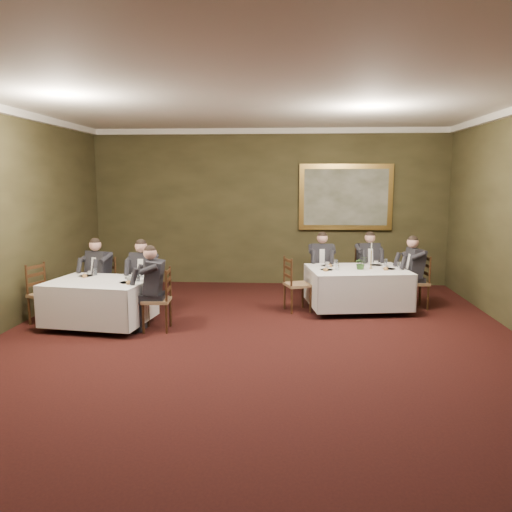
# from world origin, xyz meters

# --- Properties ---
(ground) EXTENTS (10.00, 10.00, 0.00)m
(ground) POSITION_xyz_m (0.00, 0.00, 0.00)
(ground) COLOR black
(ground) RESTS_ON ground
(ceiling) EXTENTS (8.00, 10.00, 0.10)m
(ceiling) POSITION_xyz_m (0.00, 0.00, 3.50)
(ceiling) COLOR silver
(ceiling) RESTS_ON back_wall
(back_wall) EXTENTS (8.00, 0.10, 3.50)m
(back_wall) POSITION_xyz_m (0.00, 5.00, 1.75)
(back_wall) COLOR #2F2B17
(back_wall) RESTS_ON ground
(front_wall) EXTENTS (8.00, 0.10, 3.50)m
(front_wall) POSITION_xyz_m (0.00, -5.00, 1.75)
(front_wall) COLOR #2F2B17
(front_wall) RESTS_ON ground
(crown_molding) EXTENTS (8.00, 10.00, 0.12)m
(crown_molding) POSITION_xyz_m (0.00, 0.00, 3.44)
(crown_molding) COLOR white
(crown_molding) RESTS_ON back_wall
(table_main) EXTENTS (1.94, 1.58, 0.67)m
(table_main) POSITION_xyz_m (1.71, 2.72, 0.45)
(table_main) COLOR black
(table_main) RESTS_ON ground
(table_second) EXTENTS (1.72, 1.40, 0.67)m
(table_second) POSITION_xyz_m (-2.60, 1.35, 0.45)
(table_second) COLOR black
(table_second) RESTS_ON ground
(chair_main_backleft) EXTENTS (0.44, 0.42, 1.00)m
(chair_main_backleft) POSITION_xyz_m (1.11, 3.54, 0.28)
(chair_main_backleft) COLOR olive
(chair_main_backleft) RESTS_ON ground
(diner_main_backleft) EXTENTS (0.42, 0.48, 1.35)m
(diner_main_backleft) POSITION_xyz_m (1.11, 3.53, 0.51)
(diner_main_backleft) COLOR black
(diner_main_backleft) RESTS_ON chair_main_backleft
(chair_main_backright) EXTENTS (0.51, 0.49, 1.00)m
(chair_main_backright) POSITION_xyz_m (2.04, 3.68, 0.28)
(chair_main_backright) COLOR olive
(chair_main_backright) RESTS_ON ground
(diner_main_backright) EXTENTS (0.48, 0.55, 1.35)m
(diner_main_backright) POSITION_xyz_m (2.04, 3.67, 0.51)
(diner_main_backright) COLOR black
(diner_main_backright) RESTS_ON chair_main_backright
(chair_main_endleft) EXTENTS (0.55, 0.56, 1.00)m
(chair_main_endleft) POSITION_xyz_m (0.61, 2.55, 0.28)
(chair_main_endleft) COLOR olive
(chair_main_endleft) RESTS_ON ground
(chair_main_endright) EXTENTS (0.47, 0.49, 1.00)m
(chair_main_endright) POSITION_xyz_m (2.81, 2.89, 0.28)
(chair_main_endright) COLOR olive
(chair_main_endright) RESTS_ON ground
(diner_main_endright) EXTENTS (0.53, 0.46, 1.35)m
(diner_main_endright) POSITION_xyz_m (2.80, 2.88, 0.51)
(diner_main_endright) COLOR black
(diner_main_endright) RESTS_ON chair_main_endright
(chair_sec_backleft) EXTENTS (0.56, 0.55, 1.00)m
(chair_sec_backleft) POSITION_xyz_m (-2.91, 2.21, 0.28)
(chair_sec_backleft) COLOR olive
(chair_sec_backleft) RESTS_ON ground
(diner_sec_backleft) EXTENTS (0.55, 0.59, 1.35)m
(diner_sec_backleft) POSITION_xyz_m (-2.91, 2.20, 0.51)
(diner_sec_backleft) COLOR black
(diner_sec_backleft) RESTS_ON chair_sec_backleft
(chair_sec_backright) EXTENTS (0.48, 0.46, 1.00)m
(chair_sec_backright) POSITION_xyz_m (-2.08, 2.10, 0.28)
(chair_sec_backright) COLOR olive
(chair_sec_backright) RESTS_ON ground
(diner_sec_backright) EXTENTS (0.45, 0.52, 1.35)m
(diner_sec_backright) POSITION_xyz_m (-2.08, 2.08, 0.51)
(diner_sec_backright) COLOR black
(diner_sec_backright) RESTS_ON chair_sec_backright
(chair_sec_endright) EXTENTS (0.45, 0.47, 1.00)m
(chair_sec_endright) POSITION_xyz_m (-1.62, 1.23, 0.28)
(chair_sec_endright) COLOR olive
(chair_sec_endright) RESTS_ON ground
(diner_sec_endright) EXTENTS (0.51, 0.44, 1.35)m
(diner_sec_endright) POSITION_xyz_m (-1.63, 1.22, 0.51)
(diner_sec_endright) COLOR black
(diner_sec_endright) RESTS_ON chair_sec_endright
(chair_sec_endleft) EXTENTS (0.54, 0.55, 1.00)m
(chair_sec_endleft) POSITION_xyz_m (-3.58, 1.49, 0.28)
(chair_sec_endleft) COLOR olive
(chair_sec_endleft) RESTS_ON ground
(centerpiece) EXTENTS (0.26, 0.24, 0.25)m
(centerpiece) POSITION_xyz_m (1.76, 2.66, 0.89)
(centerpiece) COLOR #2D5926
(centerpiece) RESTS_ON table_main
(candlestick) EXTENTS (0.07, 0.07, 0.49)m
(candlestick) POSITION_xyz_m (1.96, 2.77, 0.94)
(candlestick) COLOR #AC8734
(candlestick) RESTS_ON table_main
(place_setting_table_main) EXTENTS (0.33, 0.31, 0.14)m
(place_setting_table_main) POSITION_xyz_m (1.24, 3.04, 0.80)
(place_setting_table_main) COLOR white
(place_setting_table_main) RESTS_ON table_main
(place_setting_table_second) EXTENTS (0.33, 0.31, 0.14)m
(place_setting_table_second) POSITION_xyz_m (-2.92, 1.76, 0.80)
(place_setting_table_second) COLOR white
(place_setting_table_second) RESTS_ON table_second
(painting) EXTENTS (2.06, 0.09, 1.46)m
(painting) POSITION_xyz_m (1.71, 4.94, 1.99)
(painting) COLOR gold
(painting) RESTS_ON back_wall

